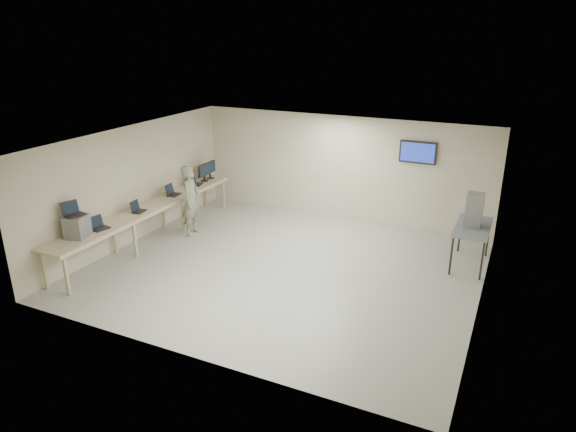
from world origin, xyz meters
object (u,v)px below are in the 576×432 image
at_px(soldier, 191,200).
at_px(side_table, 473,229).
at_px(equipment_box, 77,226).
at_px(workbench, 149,209).

height_order(soldier, side_table, soldier).
bearing_deg(side_table, equipment_box, -151.01).
distance_m(workbench, soldier, 1.05).
bearing_deg(soldier, equipment_box, 154.06).
bearing_deg(side_table, soldier, -170.73).
distance_m(workbench, side_table, 7.43).
height_order(workbench, side_table, side_table).
relative_size(soldier, side_table, 1.17).
height_order(workbench, soldier, soldier).
xyz_separation_m(equipment_box, soldier, (0.70, 2.95, -0.24)).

